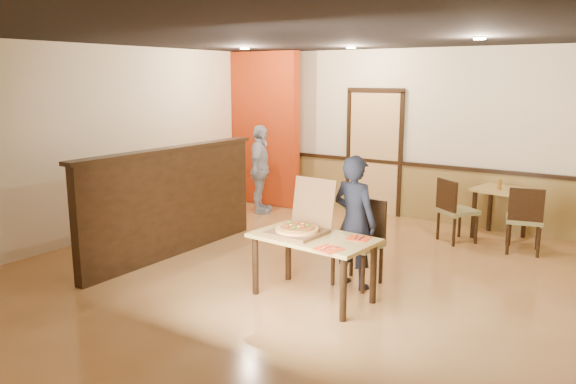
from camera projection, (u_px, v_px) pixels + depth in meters
name	position (u px, v px, depth m)	size (l,w,h in m)	color
floor	(308.00, 279.00, 6.63)	(7.00, 7.00, 0.00)	#B78147
ceiling	(310.00, 34.00, 6.07)	(7.00, 7.00, 0.00)	black
wall_back	(421.00, 135.00, 9.20)	(7.00, 7.00, 0.00)	beige
wall_left	(106.00, 142.00, 8.24)	(7.00, 7.00, 0.00)	beige
wainscot_back	(417.00, 192.00, 9.37)	(7.00, 0.04, 0.90)	olive
chair_rail_back	(418.00, 165.00, 9.26)	(7.00, 0.06, 0.06)	black
back_door	(374.00, 153.00, 9.67)	(0.90, 0.06, 2.10)	#DBB270
booth_partition	(172.00, 201.00, 7.40)	(0.20, 3.10, 1.44)	black
red_accent_panel	(260.00, 129.00, 10.37)	(1.60, 0.20, 2.78)	#A02D0B
spot_a	(245.00, 48.00, 8.78)	(0.14, 0.14, 0.02)	beige
spot_b	(351.00, 48.00, 8.54)	(0.14, 0.14, 0.02)	beige
spot_c	(480.00, 39.00, 6.53)	(0.14, 0.14, 0.02)	beige
main_table	(313.00, 246.00, 5.94)	(1.35, 0.84, 0.69)	tan
diner_chair	(361.00, 238.00, 6.41)	(0.52, 0.52, 0.97)	olive
side_chair_left	(454.00, 208.00, 8.01)	(0.64, 0.64, 0.92)	olive
side_chair_right	(525.00, 217.00, 7.49)	(0.54, 0.54, 0.92)	olive
side_table	(500.00, 200.00, 8.23)	(0.81, 0.81, 0.74)	tan
diner	(354.00, 222.00, 6.25)	(0.55, 0.36, 1.51)	black
passerby	(260.00, 169.00, 9.74)	(0.90, 0.37, 1.53)	#9C9DA5
pizza_box	(300.00, 227.00, 6.02)	(0.56, 0.65, 0.56)	brown
pizza	(297.00, 229.00, 5.97)	(0.46, 0.46, 0.03)	#EBAA55
napkin_near	(328.00, 249.00, 5.47)	(0.29, 0.29, 0.01)	red
napkin_far	(359.00, 238.00, 5.83)	(0.25, 0.25, 0.01)	red
condiment	(499.00, 184.00, 8.09)	(0.06, 0.06, 0.15)	brown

